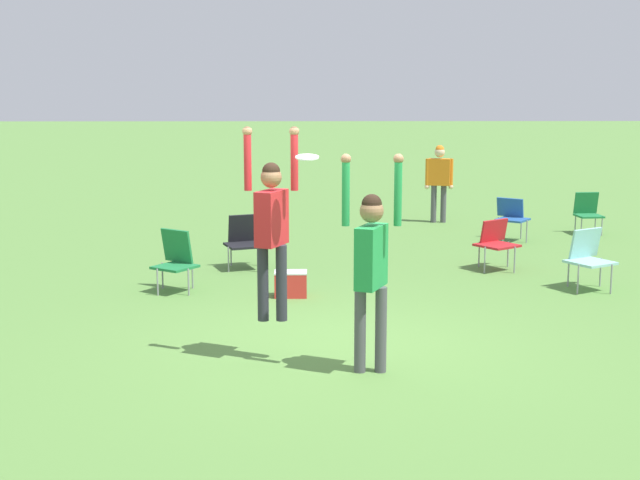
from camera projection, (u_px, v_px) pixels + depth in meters
name	position (u px, v px, depth m)	size (l,w,h in m)	color
ground_plane	(332.00, 350.00, 10.01)	(120.00, 120.00, 0.00)	#56843D
person_jumping	(272.00, 220.00, 9.42)	(0.59, 0.48, 2.08)	#2D2D38
person_defending	(371.00, 257.00, 9.04)	(0.63, 0.52, 2.27)	#4C4C51
frisbee	(307.00, 157.00, 9.03)	(0.24, 0.24, 0.05)	white
camping_chair_0	(496.00, 240.00, 14.28)	(0.77, 0.85, 0.78)	gray
camping_chair_1	(588.00, 210.00, 17.68)	(0.51, 0.55, 0.81)	gray
camping_chair_2	(245.00, 238.00, 14.39)	(0.72, 0.77, 0.85)	gray
camping_chair_3	(588.00, 255.00, 12.90)	(0.76, 0.83, 0.87)	gray
camping_chair_4	(176.00, 258.00, 12.80)	(0.71, 0.79, 0.87)	gray
camping_chair_5	(512.00, 215.00, 16.91)	(0.73, 0.80, 0.79)	gray
person_spectator_near	(439.00, 176.00, 18.96)	(0.62, 0.32, 1.66)	#4C4C51
cooler_box	(291.00, 284.00, 12.47)	(0.46, 0.30, 0.36)	red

